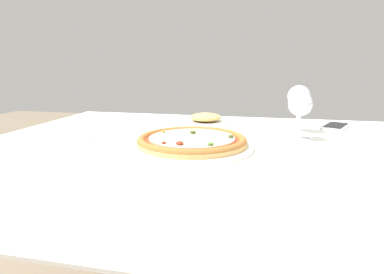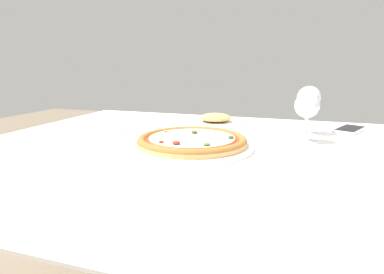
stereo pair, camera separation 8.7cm
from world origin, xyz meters
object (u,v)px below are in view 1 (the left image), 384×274
(wine_glass_far_left, at_px, (299,99))
(cell_phone, at_px, (335,126))
(dining_table, at_px, (217,176))
(pizza_plate, at_px, (192,142))
(fork, at_px, (104,134))
(wine_glass_far_right, at_px, (300,106))
(side_plate, at_px, (206,120))

(wine_glass_far_left, bearing_deg, cell_phone, 34.55)
(dining_table, height_order, pizza_plate, pizza_plate)
(fork, bearing_deg, cell_phone, 20.28)
(wine_glass_far_right, bearing_deg, wine_glass_far_left, 86.82)
(side_plate, bearing_deg, dining_table, -74.90)
(wine_glass_far_left, bearing_deg, side_plate, 166.28)
(wine_glass_far_right, bearing_deg, pizza_plate, -150.48)
(pizza_plate, relative_size, fork, 1.97)
(wine_glass_far_left, distance_m, side_plate, 0.35)
(dining_table, height_order, wine_glass_far_right, wine_glass_far_right)
(wine_glass_far_left, relative_size, side_plate, 0.77)
(pizza_plate, xyz_separation_m, wine_glass_far_left, (0.30, 0.28, 0.09))
(wine_glass_far_right, xyz_separation_m, side_plate, (-0.32, 0.20, -0.09))
(dining_table, relative_size, fork, 8.32)
(dining_table, distance_m, wine_glass_far_right, 0.33)
(pizza_plate, distance_m, wine_glass_far_left, 0.42)
(cell_phone, xyz_separation_m, side_plate, (-0.47, -0.02, 0.01))
(cell_phone, bearing_deg, fork, -159.72)
(cell_phone, relative_size, side_plate, 0.79)
(dining_table, bearing_deg, wine_glass_far_left, 50.28)
(pizza_plate, distance_m, side_plate, 0.36)
(wine_glass_far_left, distance_m, wine_glass_far_right, 0.12)
(cell_phone, bearing_deg, wine_glass_far_left, -145.45)
(wine_glass_far_left, xyz_separation_m, cell_phone, (0.14, 0.10, -0.11))
(side_plate, bearing_deg, wine_glass_far_right, -31.74)
(wine_glass_far_right, bearing_deg, dining_table, -144.60)
(pizza_plate, relative_size, cell_phone, 2.09)
(dining_table, xyz_separation_m, pizza_plate, (-0.07, -0.01, 0.10))
(side_plate, bearing_deg, wine_glass_far_left, -13.72)
(fork, distance_m, wine_glass_far_right, 0.62)
(dining_table, bearing_deg, fork, 166.06)
(wine_glass_far_right, relative_size, side_plate, 0.71)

